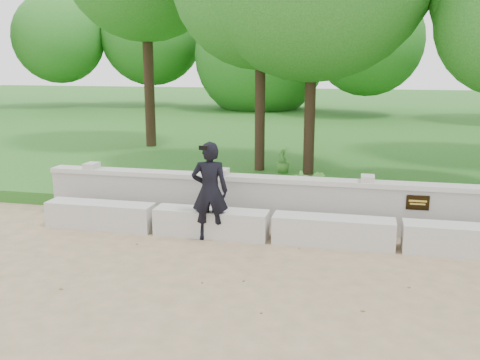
# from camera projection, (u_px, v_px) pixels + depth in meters

# --- Properties ---
(ground) EXTENTS (80.00, 80.00, 0.00)m
(ground) POSITION_uv_depth(u_px,v_px,m) (407.00, 302.00, 6.45)
(ground) COLOR tan
(ground) RESTS_ON ground
(lawn) EXTENTS (40.00, 22.00, 0.25)m
(lawn) POSITION_uv_depth(u_px,v_px,m) (379.00, 136.00, 19.74)
(lawn) COLOR #1F5718
(lawn) RESTS_ON ground
(concrete_bench) EXTENTS (11.90, 0.45, 0.45)m
(concrete_bench) POSITION_uv_depth(u_px,v_px,m) (399.00, 236.00, 8.21)
(concrete_bench) COLOR beige
(concrete_bench) RESTS_ON ground
(parapet_wall) EXTENTS (12.50, 0.35, 0.90)m
(parapet_wall) POSITION_uv_depth(u_px,v_px,m) (397.00, 209.00, 8.82)
(parapet_wall) COLOR #B2B0A9
(parapet_wall) RESTS_ON ground
(man_main) EXTENTS (0.65, 0.59, 1.61)m
(man_main) POSITION_uv_depth(u_px,v_px,m) (210.00, 191.00, 8.57)
(man_main) COLOR black
(man_main) RESTS_ON ground
(shrub_a) EXTENTS (0.38, 0.33, 0.61)m
(shrub_a) POSITION_uv_depth(u_px,v_px,m) (302.00, 188.00, 9.89)
(shrub_a) COLOR #42842C
(shrub_a) RESTS_ON lawn
(shrub_b) EXTENTS (0.42, 0.43, 0.60)m
(shrub_b) POSITION_uv_depth(u_px,v_px,m) (318.00, 189.00, 9.77)
(shrub_b) COLOR #42842C
(shrub_b) RESTS_ON lawn
(shrub_d) EXTENTS (0.41, 0.43, 0.60)m
(shrub_d) POSITION_uv_depth(u_px,v_px,m) (283.00, 160.00, 12.66)
(shrub_d) COLOR #42842C
(shrub_d) RESTS_ON lawn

